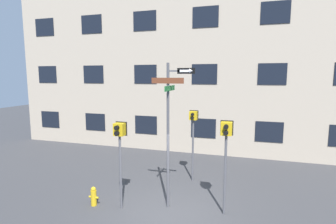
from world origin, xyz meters
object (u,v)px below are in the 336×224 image
Objects in this scene: pedestrian_signal_right at (226,142)px; pedestrian_signal_left at (120,141)px; pedestrian_signal_across at (193,127)px; fire_hydrant at (94,196)px; street_sign_pole at (170,123)px.

pedestrian_signal_left is at bearing -170.21° from pedestrian_signal_right.
fire_hydrant is at bearing -132.07° from pedestrian_signal_across.
fire_hydrant is at bearing -170.76° from pedestrian_signal_right.
pedestrian_signal_right is 1.01× the size of pedestrian_signal_across.
pedestrian_signal_right is at bearing 1.98° from street_sign_pole.
pedestrian_signal_left is (-1.54, -0.51, -0.58)m from street_sign_pole.
street_sign_pole is 7.25× the size of fire_hydrant.
street_sign_pole is at bearing -178.02° from pedestrian_signal_right.
pedestrian_signal_left is 3.48m from pedestrian_signal_across.
street_sign_pole reaches higher than pedestrian_signal_left.
pedestrian_signal_across is at bearing 122.20° from pedestrian_signal_right.
street_sign_pole reaches higher than fire_hydrant.
street_sign_pole is at bearing -96.47° from pedestrian_signal_across.
fire_hydrant is (-4.29, -0.70, -2.05)m from pedestrian_signal_right.
pedestrian_signal_right is (3.32, 0.57, 0.09)m from pedestrian_signal_left.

